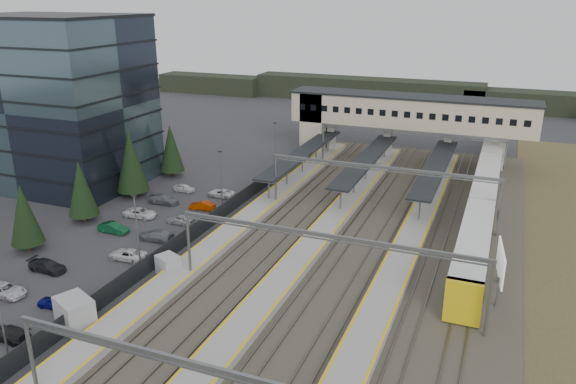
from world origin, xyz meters
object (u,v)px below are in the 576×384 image
at_px(footbridge, 393,114).
at_px(billboard, 500,264).
at_px(office_building, 55,101).
at_px(train, 486,188).
at_px(relay_cabin_far, 168,265).
at_px(relay_cabin_near, 75,313).

height_order(footbridge, billboard, footbridge).
bearing_deg(footbridge, billboard, -65.87).
height_order(office_building, train, office_building).
height_order(train, billboard, billboard).
bearing_deg(office_building, relay_cabin_far, -32.45).
distance_m(office_building, train, 62.27).
xyz_separation_m(relay_cabin_near, relay_cabin_far, (1.98, 11.18, -0.36)).
bearing_deg(train, relay_cabin_far, -130.63).
height_order(office_building, relay_cabin_near, office_building).
distance_m(train, billboard, 25.82).
xyz_separation_m(office_building, footbridge, (43.70, 30.00, -4.26)).
bearing_deg(relay_cabin_near, office_building, 133.37).
distance_m(office_building, footbridge, 53.18).
bearing_deg(billboard, train, 95.89).
relative_size(relay_cabin_far, train, 0.04).
height_order(relay_cabin_near, train, train).
xyz_separation_m(office_building, train, (60.00, 13.38, -9.95)).
bearing_deg(relay_cabin_near, train, 55.51).
xyz_separation_m(footbridge, billboard, (18.95, -42.28, -4.62)).
relative_size(office_building, relay_cabin_far, 8.89).
height_order(office_building, footbridge, office_building).
xyz_separation_m(relay_cabin_far, footbridge, (12.31, 49.96, 6.93)).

